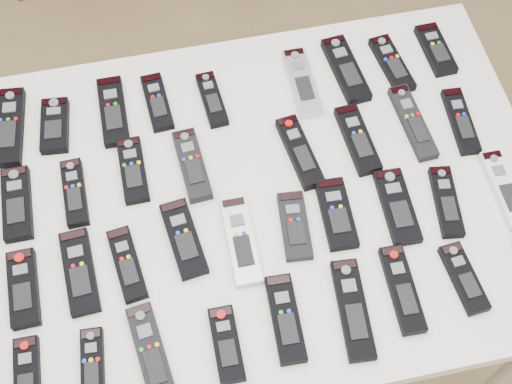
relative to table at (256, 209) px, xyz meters
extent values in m
plane|color=olive|center=(-0.12, -0.02, -0.72)|extent=(4.00, 4.00, 0.00)
cube|color=white|center=(0.00, 0.00, 0.04)|extent=(1.25, 0.88, 0.04)
cylinder|color=beige|center=(0.56, -0.38, -0.35)|extent=(0.04, 0.04, 0.74)
cylinder|color=beige|center=(-0.56, 0.38, -0.35)|extent=(0.04, 0.04, 0.74)
cylinder|color=beige|center=(0.56, 0.38, -0.35)|extent=(0.04, 0.04, 0.74)
cube|color=black|center=(-0.50, 0.28, 0.07)|extent=(0.08, 0.21, 0.02)
cube|color=black|center=(-0.41, 0.27, 0.07)|extent=(0.07, 0.15, 0.02)
cube|color=black|center=(-0.27, 0.28, 0.07)|extent=(0.06, 0.19, 0.02)
cube|color=black|center=(-0.17, 0.28, 0.07)|extent=(0.06, 0.16, 0.02)
cube|color=black|center=(-0.05, 0.27, 0.07)|extent=(0.05, 0.15, 0.02)
cube|color=#B7B7BC|center=(0.17, 0.27, 0.07)|extent=(0.05, 0.19, 0.02)
cube|color=black|center=(0.28, 0.29, 0.07)|extent=(0.07, 0.20, 0.02)
cube|color=black|center=(0.39, 0.28, 0.07)|extent=(0.07, 0.17, 0.02)
cube|color=black|center=(0.51, 0.30, 0.07)|extent=(0.06, 0.15, 0.02)
cube|color=black|center=(-0.50, 0.08, 0.07)|extent=(0.06, 0.17, 0.02)
cube|color=black|center=(-0.38, 0.08, 0.07)|extent=(0.05, 0.16, 0.02)
cube|color=black|center=(-0.25, 0.11, 0.07)|extent=(0.05, 0.16, 0.02)
cube|color=black|center=(-0.12, 0.10, 0.07)|extent=(0.06, 0.18, 0.02)
cube|color=black|center=(0.12, 0.08, 0.07)|extent=(0.07, 0.19, 0.02)
cube|color=black|center=(0.25, 0.09, 0.07)|extent=(0.06, 0.18, 0.02)
cube|color=black|center=(0.38, 0.11, 0.07)|extent=(0.06, 0.20, 0.02)
cube|color=black|center=(0.49, 0.09, 0.07)|extent=(0.06, 0.18, 0.02)
cube|color=black|center=(-0.49, -0.12, 0.07)|extent=(0.06, 0.16, 0.02)
cube|color=black|center=(-0.38, -0.10, 0.07)|extent=(0.07, 0.19, 0.02)
cube|color=black|center=(-0.29, -0.10, 0.07)|extent=(0.07, 0.17, 0.02)
cube|color=black|center=(-0.17, -0.07, 0.07)|extent=(0.08, 0.18, 0.02)
cube|color=#B7B7BC|center=(-0.05, -0.10, 0.07)|extent=(0.06, 0.20, 0.02)
cube|color=black|center=(0.06, -0.09, 0.07)|extent=(0.07, 0.16, 0.02)
cube|color=black|center=(0.16, -0.08, 0.07)|extent=(0.07, 0.16, 0.02)
cube|color=black|center=(0.28, -0.09, 0.07)|extent=(0.07, 0.18, 0.02)
cube|color=black|center=(0.39, -0.10, 0.07)|extent=(0.07, 0.17, 0.02)
cube|color=silver|center=(0.52, -0.10, 0.07)|extent=(0.05, 0.19, 0.02)
cube|color=black|center=(-0.50, -0.30, 0.07)|extent=(0.05, 0.16, 0.02)
cube|color=black|center=(-0.38, -0.30, 0.07)|extent=(0.05, 0.15, 0.02)
cube|color=black|center=(-0.26, -0.30, 0.07)|extent=(0.08, 0.20, 0.02)
cube|color=black|center=(-0.12, -0.31, 0.07)|extent=(0.05, 0.15, 0.02)
cube|color=black|center=(0.00, -0.28, 0.07)|extent=(0.06, 0.18, 0.02)
cube|color=black|center=(0.13, -0.29, 0.07)|extent=(0.07, 0.21, 0.02)
cube|color=black|center=(0.24, -0.27, 0.07)|extent=(0.05, 0.18, 0.02)
cube|color=black|center=(0.37, -0.27, 0.07)|extent=(0.06, 0.15, 0.02)
camera|label=1|loc=(-0.15, -0.73, 1.39)|focal=50.00mm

